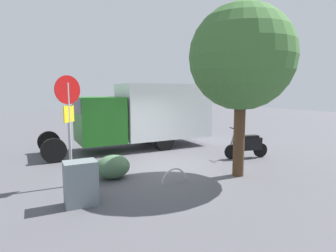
% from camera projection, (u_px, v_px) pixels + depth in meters
% --- Properties ---
extents(ground_plane, '(60.00, 60.00, 0.00)m').
position_uv_depth(ground_plane, '(169.00, 167.00, 9.55)').
color(ground_plane, '#4F4E54').
extents(box_truck_near, '(7.52, 2.53, 2.91)m').
position_uv_depth(box_truck_near, '(144.00, 113.00, 12.68)').
color(box_truck_near, black).
rests_on(box_truck_near, ground).
extents(motorcycle, '(1.77, 0.74, 1.20)m').
position_uv_depth(motorcycle, '(247.00, 145.00, 10.81)').
color(motorcycle, black).
rests_on(motorcycle, ground).
extents(stop_sign, '(0.71, 0.33, 3.02)m').
position_uv_depth(stop_sign, '(69.00, 113.00, 7.43)').
color(stop_sign, '#9E9EA3').
rests_on(stop_sign, ground).
extents(street_tree, '(3.12, 3.12, 5.15)m').
position_uv_depth(street_tree, '(242.00, 58.00, 8.20)').
color(street_tree, '#47301E').
rests_on(street_tree, ground).
extents(utility_cabinet, '(0.76, 0.57, 1.02)m').
position_uv_depth(utility_cabinet, '(81.00, 183.00, 6.38)').
color(utility_cabinet, slate).
rests_on(utility_cabinet, ground).
extents(bike_rack_hoop, '(0.85, 0.09, 0.85)m').
position_uv_depth(bike_rack_hoop, '(174.00, 182.00, 7.98)').
color(bike_rack_hoop, '#B7B7BC').
rests_on(bike_rack_hoop, ground).
extents(shrub_near_sign, '(1.04, 0.85, 0.71)m').
position_uv_depth(shrub_near_sign, '(113.00, 167.00, 8.32)').
color(shrub_near_sign, '#456647').
rests_on(shrub_near_sign, ground).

